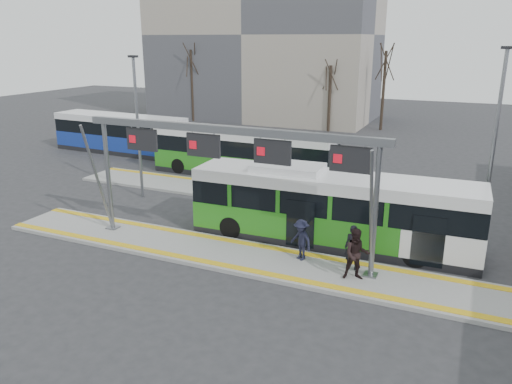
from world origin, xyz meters
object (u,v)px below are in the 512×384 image
gantry (228,153)px  hero_bus (331,209)px  passenger_a (353,247)px  passenger_c (301,240)px  passenger_b (357,254)px

gantry → hero_bus: bearing=39.4°
passenger_a → passenger_c: (-2.07, -0.02, -0.03)m
gantry → hero_bus: size_ratio=1.05×
hero_bus → passenger_c: (-0.49, -2.51, -0.55)m
hero_bus → passenger_c: size_ratio=7.37×
passenger_b → passenger_c: passenger_b is taller
passenger_a → passenger_c: size_ratio=1.03×
gantry → passenger_b: (5.38, -0.45, -3.18)m
hero_bus → passenger_c: bearing=-103.0°
passenger_a → passenger_c: passenger_a is taller
gantry → passenger_c: bearing=6.6°
passenger_a → passenger_c: 2.07m
hero_bus → passenger_a: (1.58, -2.49, -0.53)m
passenger_b → passenger_a: bearing=91.0°
passenger_c → passenger_b: bearing=10.0°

